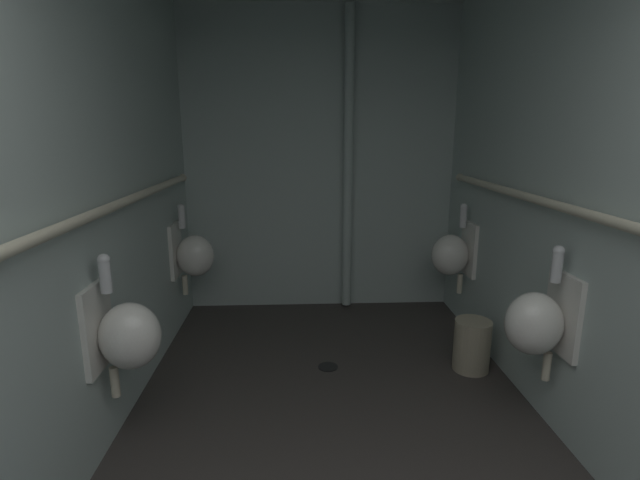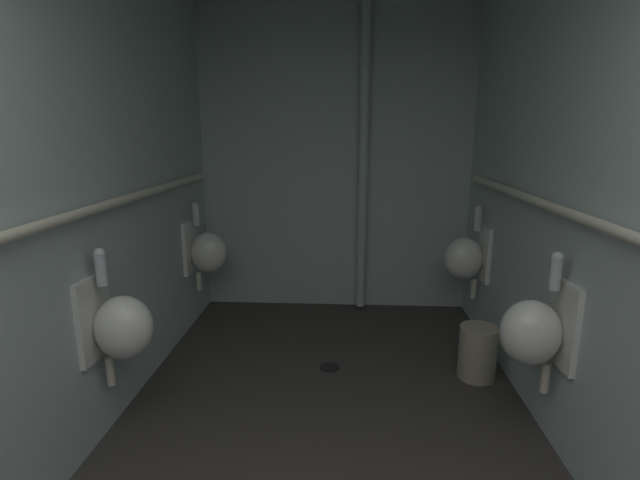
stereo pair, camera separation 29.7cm
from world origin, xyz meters
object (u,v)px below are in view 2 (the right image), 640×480
at_px(urinal_right_far, 466,257).
at_px(waste_bin, 477,352).
at_px(urinal_left_far, 206,251).
at_px(floor_drain, 329,367).
at_px(standpipe_back_wall, 363,165).
at_px(urinal_left_mid, 120,325).
at_px(urinal_right_mid, 535,330).

bearing_deg(urinal_right_far, waste_bin, -95.38).
height_order(urinal_left_far, floor_drain, urinal_left_far).
distance_m(standpipe_back_wall, waste_bin, 1.85).
distance_m(urinal_right_far, standpipe_back_wall, 1.19).
distance_m(urinal_left_far, standpipe_back_wall, 1.54).
bearing_deg(waste_bin, standpipe_back_wall, 121.30).
distance_m(urinal_left_mid, urinal_right_mid, 2.12).
distance_m(urinal_right_mid, floor_drain, 1.46).
xyz_separation_m(urinal_left_mid, floor_drain, (1.06, 0.81, -0.64)).
distance_m(urinal_left_far, waste_bin, 2.25).
bearing_deg(urinal_left_mid, urinal_right_far, 34.41).
relative_size(urinal_right_mid, standpipe_back_wall, 0.29).
bearing_deg(urinal_right_far, standpipe_back_wall, 147.67).
bearing_deg(urinal_left_mid, floor_drain, 37.53).
distance_m(urinal_left_mid, floor_drain, 1.48).
height_order(standpipe_back_wall, floor_drain, standpipe_back_wall).
distance_m(urinal_right_mid, urinal_right_far, 1.40).
bearing_deg(waste_bin, urinal_left_mid, -160.20).
bearing_deg(waste_bin, urinal_right_far, 84.62).
relative_size(urinal_right_far, waste_bin, 2.09).
bearing_deg(urinal_right_mid, urinal_left_mid, -178.48).
bearing_deg(standpipe_back_wall, urinal_left_mid, -123.60).
xyz_separation_m(urinal_right_far, floor_drain, (-1.07, -0.64, -0.64)).
height_order(urinal_left_far, urinal_right_mid, same).
bearing_deg(urinal_right_far, floor_drain, -148.94).
bearing_deg(urinal_right_mid, floor_drain, 144.67).
distance_m(urinal_left_mid, standpipe_back_wall, 2.46).
bearing_deg(floor_drain, urinal_left_far, 145.93).
relative_size(urinal_left_mid, waste_bin, 2.09).
relative_size(urinal_right_mid, urinal_right_far, 1.00).
distance_m(floor_drain, waste_bin, 1.02).
height_order(urinal_left_mid, urinal_left_far, same).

